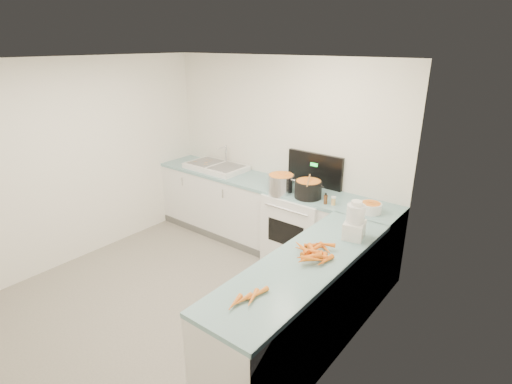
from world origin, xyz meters
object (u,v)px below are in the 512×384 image
Objects in this scene: stove at (300,226)px; spice_jar at (333,201)px; sink at (216,167)px; steel_pot at (281,184)px; black_pot at (308,190)px; mixing_bowl at (371,208)px; food_processor at (355,222)px; extract_bottle at (326,200)px.

stove reaches higher than spice_jar.
steel_pot is at bearing -8.09° from sink.
black_pot is 1.37× the size of mixing_bowl.
black_pot reaches higher than spice_jar.
black_pot is 1.06m from food_processor.
black_pot is at bearing -176.94° from mixing_bowl.
food_processor is at bearing -35.59° from stove.
mixing_bowl is (0.75, 0.04, -0.04)m from black_pot.
mixing_bowl is (0.91, -0.08, 0.52)m from stove.
spice_jar is (1.95, -0.16, 0.00)m from sink.
mixing_bowl is at bearing -2.42° from sink.
food_processor is at bearing -16.87° from sink.
food_processor is at bearing -79.98° from mixing_bowl.
sink is 10.43× the size of spice_jar.
food_processor reaches higher than spice_jar.
extract_bottle is (1.87, -0.19, 0.01)m from sink.
stove is 0.69m from extract_bottle.
spice_jar is at bearing -4.63° from sink.
spice_jar is at bearing -15.86° from stove.
food_processor is (0.12, -0.65, 0.10)m from mixing_bowl.
stove is at bearing 164.14° from spice_jar.
steel_pot is 3.07× the size of extract_bottle.
food_processor reaches higher than black_pot.
spice_jar is at bearing 1.63° from steel_pot.
black_pot is (0.16, -0.12, 0.56)m from stove.
stove is 1.05m from mixing_bowl.
steel_pot is 3.91× the size of spice_jar.
spice_jar is (0.34, -0.02, -0.05)m from black_pot.
mixing_bowl is 2.19× the size of extract_bottle.
steel_pot is 1.11m from mixing_bowl.
sink reaches higher than extract_bottle.
stove is at bearing 142.09° from black_pot.
steel_pot reaches higher than spice_jar.
mixing_bowl is at bearing 4.03° from steel_pot.
steel_pot is at bearing 154.93° from food_processor.
food_processor reaches higher than extract_bottle.
stove reaches higher than extract_bottle.
stove is at bearing 174.74° from mixing_bowl.
stove is 3.71× the size of food_processor.
extract_bottle is (-0.49, -0.09, -0.00)m from mixing_bowl.
black_pot reaches higher than extract_bottle.
sink is 1.96m from spice_jar.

